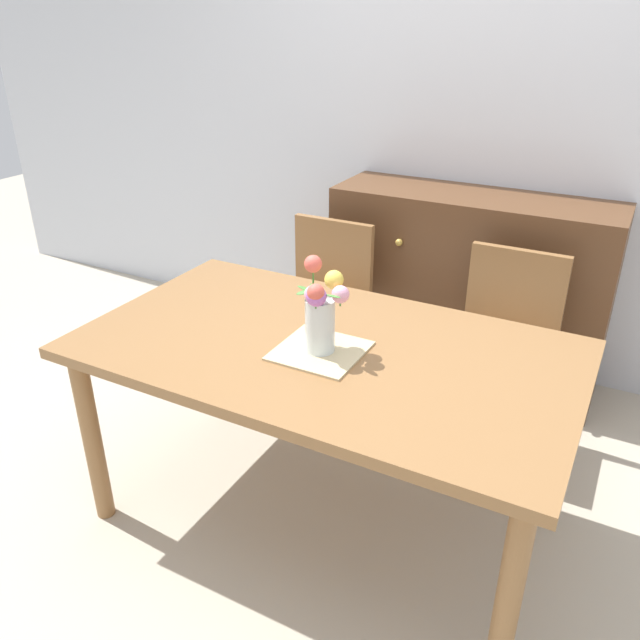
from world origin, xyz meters
The scene contains 8 objects.
ground_plane centered at (0.00, 0.00, 0.00)m, with size 12.00×12.00×0.00m, color #B7AD99.
back_wall centered at (0.00, 1.60, 1.40)m, with size 7.00×0.10×2.80m, color silver.
dining_table centered at (0.00, 0.00, 0.68)m, with size 1.71×0.98×0.77m.
chair_left centered at (-0.45, 0.83, 0.52)m, with size 0.42×0.42×0.90m.
chair_right centered at (0.45, 0.83, 0.52)m, with size 0.42×0.42×0.90m.
dresser centered at (0.13, 1.33, 0.50)m, with size 1.40×0.47×1.00m.
placemat centered at (0.01, -0.06, 0.78)m, with size 0.28×0.28×0.01m, color #CCB789.
flower_vase centered at (0.01, -0.06, 0.93)m, with size 0.19×0.16×0.31m.
Camera 1 is at (0.89, -1.70, 1.81)m, focal length 35.39 mm.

